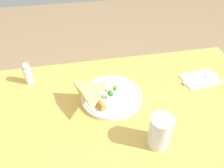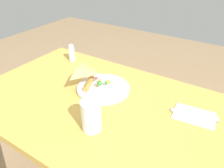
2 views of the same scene
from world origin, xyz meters
TOP-DOWN VIEW (x-y plane):
  - dining_table at (0.00, 0.00)m, footprint 1.13×0.69m
  - plate_pizza at (0.05, -0.08)m, footprint 0.24×0.24m
  - milk_glass at (-0.06, 0.14)m, footprint 0.07×0.07m
  - napkin_folded at (-0.35, -0.12)m, footprint 0.16×0.12m
  - butter_knife at (-0.36, -0.12)m, footprint 0.18×0.05m
  - salt_shaker at (0.37, -0.24)m, footprint 0.03×0.03m

SIDE VIEW (x-z plane):
  - dining_table at x=0.00m, z-range 0.25..0.99m
  - napkin_folded at x=-0.35m, z-range 0.73..0.74m
  - butter_knife at x=-0.36m, z-range 0.74..0.74m
  - plate_pizza at x=0.05m, z-range 0.72..0.78m
  - salt_shaker at x=0.37m, z-range 0.73..0.84m
  - milk_glass at x=-0.06m, z-range 0.73..0.85m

